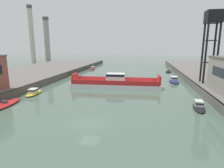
{
  "coord_description": "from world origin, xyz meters",
  "views": [
    {
      "loc": [
        7.09,
        -22.76,
        10.25
      ],
      "look_at": [
        0.0,
        17.14,
        2.0
      ],
      "focal_mm": 29.87,
      "sensor_mm": 36.0,
      "label": 1
    }
  ],
  "objects_px": {
    "moored_boat_far_left": "(174,80)",
    "smokestack_distant_b": "(31,33)",
    "chain_ferry": "(116,83)",
    "moored_boat_upstream_a": "(74,76)",
    "smokestack_distant_a": "(47,38)",
    "moored_boat_far_right": "(5,104)",
    "crane_tower": "(213,27)",
    "moored_boat_near_right": "(199,106)",
    "moored_boat_near_left": "(34,92)",
    "moored_boat_mid_right": "(93,68)",
    "moored_boat_mid_left": "(168,71)"
  },
  "relations": [
    {
      "from": "moored_boat_far_right",
      "to": "crane_tower",
      "type": "distance_m",
      "value": 45.91
    },
    {
      "from": "smokestack_distant_b",
      "to": "moored_boat_near_right",
      "type": "bearing_deg",
      "value": -44.18
    },
    {
      "from": "crane_tower",
      "to": "smokestack_distant_a",
      "type": "relative_size",
      "value": 0.58
    },
    {
      "from": "moored_boat_near_right",
      "to": "moored_boat_near_left",
      "type": "bearing_deg",
      "value": 173.52
    },
    {
      "from": "moored_boat_mid_left",
      "to": "moored_boat_far_right",
      "type": "xyz_separation_m",
      "value": [
        -33.3,
        -50.04,
        0.03
      ]
    },
    {
      "from": "crane_tower",
      "to": "smokestack_distant_b",
      "type": "height_order",
      "value": "smokestack_distant_b"
    },
    {
      "from": "moored_boat_near_left",
      "to": "smokestack_distant_b",
      "type": "distance_m",
      "value": 89.1
    },
    {
      "from": "moored_boat_mid_right",
      "to": "moored_boat_upstream_a",
      "type": "xyz_separation_m",
      "value": [
        -0.33,
        -21.55,
        -0.19
      ]
    },
    {
      "from": "smokestack_distant_a",
      "to": "moored_boat_mid_right",
      "type": "bearing_deg",
      "value": -39.71
    },
    {
      "from": "chain_ferry",
      "to": "moored_boat_far_left",
      "type": "distance_m",
      "value": 18.68
    },
    {
      "from": "moored_boat_near_left",
      "to": "crane_tower",
      "type": "xyz_separation_m",
      "value": [
        38.41,
        11.82,
        14.07
      ]
    },
    {
      "from": "moored_boat_far_left",
      "to": "smokestack_distant_b",
      "type": "height_order",
      "value": "smokestack_distant_b"
    },
    {
      "from": "moored_boat_far_left",
      "to": "crane_tower",
      "type": "relative_size",
      "value": 0.46
    },
    {
      "from": "moored_boat_near_right",
      "to": "crane_tower",
      "type": "height_order",
      "value": "crane_tower"
    },
    {
      "from": "moored_boat_far_left",
      "to": "moored_boat_upstream_a",
      "type": "height_order",
      "value": "moored_boat_far_left"
    },
    {
      "from": "moored_boat_far_left",
      "to": "crane_tower",
      "type": "xyz_separation_m",
      "value": [
        6.37,
        -8.42,
        13.97
      ]
    },
    {
      "from": "moored_boat_far_left",
      "to": "moored_boat_far_right",
      "type": "height_order",
      "value": "moored_boat_far_left"
    },
    {
      "from": "moored_boat_far_left",
      "to": "smokestack_distant_b",
      "type": "bearing_deg",
      "value": 145.94
    },
    {
      "from": "moored_boat_near_left",
      "to": "moored_boat_upstream_a",
      "type": "distance_m",
      "value": 24.01
    },
    {
      "from": "moored_boat_far_left",
      "to": "moored_boat_far_right",
      "type": "distance_m",
      "value": 43.12
    },
    {
      "from": "moored_boat_near_right",
      "to": "crane_tower",
      "type": "xyz_separation_m",
      "value": [
        5.75,
        15.53,
        14.08
      ]
    },
    {
      "from": "moored_boat_near_right",
      "to": "moored_boat_upstream_a",
      "type": "xyz_separation_m",
      "value": [
        -32.8,
        27.71,
        -0.21
      ]
    },
    {
      "from": "chain_ferry",
      "to": "moored_boat_upstream_a",
      "type": "bearing_deg",
      "value": 139.82
    },
    {
      "from": "chain_ferry",
      "to": "moored_boat_upstream_a",
      "type": "xyz_separation_m",
      "value": [
        -16.55,
        13.98,
        -0.81
      ]
    },
    {
      "from": "moored_boat_mid_left",
      "to": "moored_boat_far_right",
      "type": "relative_size",
      "value": 0.84
    },
    {
      "from": "moored_boat_near_left",
      "to": "moored_boat_near_right",
      "type": "relative_size",
      "value": 1.1
    },
    {
      "from": "moored_boat_mid_left",
      "to": "moored_boat_mid_right",
      "type": "distance_m",
      "value": 32.99
    },
    {
      "from": "crane_tower",
      "to": "moored_boat_mid_left",
      "type": "bearing_deg",
      "value": 100.29
    },
    {
      "from": "moored_boat_upstream_a",
      "to": "chain_ferry",
      "type": "bearing_deg",
      "value": -40.18
    },
    {
      "from": "moored_boat_far_right",
      "to": "smokestack_distant_b",
      "type": "distance_m",
      "value": 95.89
    },
    {
      "from": "smokestack_distant_a",
      "to": "chain_ferry",
      "type": "bearing_deg",
      "value": -50.79
    },
    {
      "from": "moored_boat_near_right",
      "to": "moored_boat_far_left",
      "type": "bearing_deg",
      "value": 91.49
    },
    {
      "from": "moored_boat_mid_left",
      "to": "smokestack_distant_b",
      "type": "xyz_separation_m",
      "value": [
        -79.86,
        31.8,
        18.17
      ]
    },
    {
      "from": "crane_tower",
      "to": "smokestack_distant_a",
      "type": "distance_m",
      "value": 102.43
    },
    {
      "from": "moored_boat_near_right",
      "to": "smokestack_distant_a",
      "type": "xyz_separation_m",
      "value": [
        -72.07,
        82.14,
        14.68
      ]
    },
    {
      "from": "moored_boat_far_left",
      "to": "smokestack_distant_a",
      "type": "relative_size",
      "value": 0.27
    },
    {
      "from": "moored_boat_mid_left",
      "to": "chain_ferry",
      "type": "bearing_deg",
      "value": -117.52
    },
    {
      "from": "moored_boat_far_right",
      "to": "crane_tower",
      "type": "bearing_deg",
      "value": 27.36
    },
    {
      "from": "moored_boat_near_right",
      "to": "chain_ferry",
      "type": "bearing_deg",
      "value": 139.8
    },
    {
      "from": "moored_boat_upstream_a",
      "to": "moored_boat_far_right",
      "type": "bearing_deg",
      "value": -90.36
    },
    {
      "from": "moored_boat_far_left",
      "to": "smokestack_distant_b",
      "type": "relative_size",
      "value": 0.22
    },
    {
      "from": "moored_boat_near_left",
      "to": "moored_boat_mid_right",
      "type": "relative_size",
      "value": 0.98
    },
    {
      "from": "chain_ferry",
      "to": "moored_boat_near_right",
      "type": "xyz_separation_m",
      "value": [
        16.25,
        -13.74,
        -0.6
      ]
    },
    {
      "from": "chain_ferry",
      "to": "moored_boat_upstream_a",
      "type": "distance_m",
      "value": 21.68
    },
    {
      "from": "moored_boat_near_left",
      "to": "moored_boat_far_left",
      "type": "xyz_separation_m",
      "value": [
        32.04,
        20.25,
        0.09
      ]
    },
    {
      "from": "chain_ferry",
      "to": "smokestack_distant_a",
      "type": "distance_m",
      "value": 89.4
    },
    {
      "from": "crane_tower",
      "to": "moored_boat_far_left",
      "type": "bearing_deg",
      "value": 127.09
    },
    {
      "from": "moored_boat_near_right",
      "to": "moored_boat_far_right",
      "type": "height_order",
      "value": "moored_boat_near_right"
    },
    {
      "from": "chain_ferry",
      "to": "smokestack_distant_b",
      "type": "height_order",
      "value": "smokestack_distant_b"
    },
    {
      "from": "chain_ferry",
      "to": "moored_boat_mid_right",
      "type": "xyz_separation_m",
      "value": [
        -16.22,
        35.52,
        -0.62
      ]
    }
  ]
}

